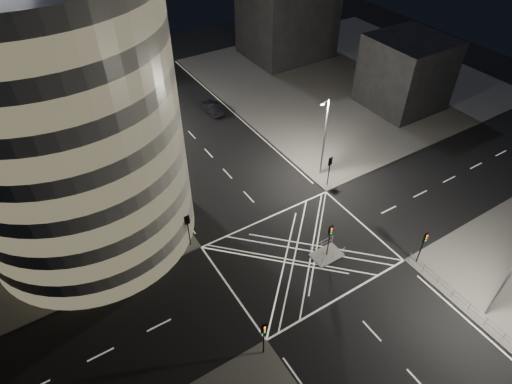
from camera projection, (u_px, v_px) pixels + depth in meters
ground at (301, 254)px, 42.33m from camera, size 120.00×120.00×0.00m
sidewalk_far_right at (345, 78)px, 71.11m from camera, size 42.00×42.00×0.15m
central_island at (326, 255)px, 42.11m from camera, size 3.00×2.00×0.15m
building_right_far at (287, 12)px, 73.25m from camera, size 14.00×12.00×15.00m
building_right_near at (406, 73)px, 61.14m from camera, size 10.00×10.00×10.00m
building_far_end at (80, 4)px, 71.91m from camera, size 18.00×8.00×18.00m
tree_a at (160, 207)px, 40.95m from camera, size 4.32×4.32×6.81m
tree_b at (137, 167)px, 44.23m from camera, size 4.36×4.36×7.69m
tree_c at (120, 147)px, 48.75m from camera, size 4.29×4.29×6.60m
tree_d at (103, 120)px, 52.26m from camera, size 4.77×4.77×7.39m
tree_e at (90, 103)px, 56.46m from camera, size 3.64×3.64×6.19m
traffic_signal_fl at (188, 225)px, 41.25m from camera, size 0.55×0.22×4.00m
traffic_signal_nl at (264, 333)px, 32.55m from camera, size 0.55×0.22×4.00m
traffic_signal_fr at (330, 166)px, 48.27m from camera, size 0.55×0.22×4.00m
traffic_signal_nr at (423, 242)px, 39.57m from camera, size 0.55×0.22×4.00m
traffic_signal_island at (330, 235)px, 40.25m from camera, size 0.55×0.22×4.00m
street_lamp_left_near at (157, 177)px, 42.59m from camera, size 1.25×0.25×10.00m
street_lamp_left_far at (103, 101)px, 54.11m from camera, size 1.25×0.25×10.00m
street_lamp_right_far at (324, 136)px, 48.20m from camera, size 1.25×0.25×10.00m
street_lamp_right_near at (509, 275)px, 33.49m from camera, size 1.25×0.25×10.00m
railing_near_right at (461, 300)px, 37.41m from camera, size 0.06×11.70×1.10m
railing_island_south at (333, 257)px, 41.13m from camera, size 2.80×0.06×1.10m
railing_island_north at (321, 245)px, 42.28m from camera, size 2.80×0.06×1.10m
sedan at (212, 108)px, 62.34m from camera, size 1.71×4.73×1.55m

